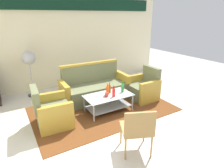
{
  "coord_description": "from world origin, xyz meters",
  "views": [
    {
      "loc": [
        -1.99,
        -2.79,
        2.17
      ],
      "look_at": [
        0.12,
        0.75,
        0.65
      ],
      "focal_mm": 30.15,
      "sensor_mm": 36.0,
      "label": 1
    }
  ],
  "objects_px": {
    "bottle_brown": "(109,89)",
    "cup": "(107,95)",
    "armchair_left": "(52,112)",
    "pedestal_fan": "(29,61)",
    "wicker_chair": "(138,128)",
    "bottle_green": "(123,88)",
    "bottle_orange": "(107,90)",
    "armchair_right": "(143,89)",
    "coffee_table": "(109,101)",
    "bottle_red": "(114,92)",
    "couch": "(95,88)"
  },
  "relations": [
    {
      "from": "cup",
      "to": "bottle_red",
      "type": "bearing_deg",
      "value": -26.02
    },
    {
      "from": "bottle_brown",
      "to": "armchair_left",
      "type": "bearing_deg",
      "value": -177.64
    },
    {
      "from": "armchair_right",
      "to": "bottle_brown",
      "type": "bearing_deg",
      "value": 91.1
    },
    {
      "from": "couch",
      "to": "bottle_red",
      "type": "xyz_separation_m",
      "value": [
        0.05,
        -0.89,
        0.2
      ]
    },
    {
      "from": "coffee_table",
      "to": "pedestal_fan",
      "type": "relative_size",
      "value": 0.87
    },
    {
      "from": "coffee_table",
      "to": "pedestal_fan",
      "type": "distance_m",
      "value": 2.45
    },
    {
      "from": "couch",
      "to": "armchair_left",
      "type": "distance_m",
      "value": 1.49
    },
    {
      "from": "bottle_red",
      "to": "cup",
      "type": "xyz_separation_m",
      "value": [
        -0.15,
        0.07,
        -0.05
      ]
    },
    {
      "from": "bottle_brown",
      "to": "wicker_chair",
      "type": "xyz_separation_m",
      "value": [
        -0.44,
        -1.65,
        -0.01
      ]
    },
    {
      "from": "couch",
      "to": "bottle_brown",
      "type": "relative_size",
      "value": 6.96
    },
    {
      "from": "armchair_left",
      "to": "wicker_chair",
      "type": "height_order",
      "value": "armchair_left"
    },
    {
      "from": "bottle_brown",
      "to": "bottle_green",
      "type": "bearing_deg",
      "value": -23.82
    },
    {
      "from": "armchair_left",
      "to": "pedestal_fan",
      "type": "height_order",
      "value": "pedestal_fan"
    },
    {
      "from": "bottle_brown",
      "to": "cup",
      "type": "relative_size",
      "value": 2.61
    },
    {
      "from": "bottle_green",
      "to": "bottle_brown",
      "type": "distance_m",
      "value": 0.32
    },
    {
      "from": "armchair_left",
      "to": "coffee_table",
      "type": "xyz_separation_m",
      "value": [
        1.3,
        -0.08,
        -0.02
      ]
    },
    {
      "from": "bottle_brown",
      "to": "cup",
      "type": "distance_m",
      "value": 0.27
    },
    {
      "from": "bottle_brown",
      "to": "bottle_red",
      "type": "bearing_deg",
      "value": -98.33
    },
    {
      "from": "armchair_right",
      "to": "wicker_chair",
      "type": "relative_size",
      "value": 1.01
    },
    {
      "from": "coffee_table",
      "to": "bottle_red",
      "type": "bearing_deg",
      "value": -61.38
    },
    {
      "from": "cup",
      "to": "armchair_right",
      "type": "bearing_deg",
      "value": 9.16
    },
    {
      "from": "bottle_red",
      "to": "wicker_chair",
      "type": "bearing_deg",
      "value": -106.24
    },
    {
      "from": "couch",
      "to": "armchair_right",
      "type": "relative_size",
      "value": 2.14
    },
    {
      "from": "armchair_left",
      "to": "bottle_green",
      "type": "bearing_deg",
      "value": 91.54
    },
    {
      "from": "couch",
      "to": "coffee_table",
      "type": "xyz_separation_m",
      "value": [
        -0.02,
        -0.77,
        -0.04
      ]
    },
    {
      "from": "cup",
      "to": "wicker_chair",
      "type": "height_order",
      "value": "wicker_chair"
    },
    {
      "from": "bottle_green",
      "to": "cup",
      "type": "height_order",
      "value": "bottle_green"
    },
    {
      "from": "armchair_right",
      "to": "pedestal_fan",
      "type": "height_order",
      "value": "pedestal_fan"
    },
    {
      "from": "bottle_red",
      "to": "cup",
      "type": "distance_m",
      "value": 0.17
    },
    {
      "from": "coffee_table",
      "to": "pedestal_fan",
      "type": "height_order",
      "value": "pedestal_fan"
    },
    {
      "from": "bottle_orange",
      "to": "wicker_chair",
      "type": "height_order",
      "value": "wicker_chair"
    },
    {
      "from": "armchair_left",
      "to": "cup",
      "type": "xyz_separation_m",
      "value": [
        1.22,
        -0.13,
        0.17
      ]
    },
    {
      "from": "armchair_left",
      "to": "bottle_orange",
      "type": "height_order",
      "value": "armchair_left"
    },
    {
      "from": "armchair_left",
      "to": "bottle_brown",
      "type": "distance_m",
      "value": 1.42
    },
    {
      "from": "bottle_brown",
      "to": "wicker_chair",
      "type": "relative_size",
      "value": 0.31
    },
    {
      "from": "bottle_green",
      "to": "bottle_red",
      "type": "bearing_deg",
      "value": -158.7
    },
    {
      "from": "pedestal_fan",
      "to": "wicker_chair",
      "type": "distance_m",
      "value": 3.6
    },
    {
      "from": "armchair_left",
      "to": "pedestal_fan",
      "type": "relative_size",
      "value": 0.67
    },
    {
      "from": "armchair_right",
      "to": "coffee_table",
      "type": "distance_m",
      "value": 1.17
    },
    {
      "from": "armchair_left",
      "to": "wicker_chair",
      "type": "bearing_deg",
      "value": 35.02
    },
    {
      "from": "bottle_brown",
      "to": "bottle_orange",
      "type": "height_order",
      "value": "bottle_orange"
    },
    {
      "from": "coffee_table",
      "to": "bottle_red",
      "type": "height_order",
      "value": "bottle_red"
    },
    {
      "from": "bottle_red",
      "to": "wicker_chair",
      "type": "relative_size",
      "value": 0.32
    },
    {
      "from": "armchair_right",
      "to": "coffee_table",
      "type": "bearing_deg",
      "value": 97.58
    },
    {
      "from": "wicker_chair",
      "to": "bottle_green",
      "type": "bearing_deg",
      "value": 88.04
    },
    {
      "from": "couch",
      "to": "armchair_left",
      "type": "height_order",
      "value": "couch"
    },
    {
      "from": "cup",
      "to": "wicker_chair",
      "type": "xyz_separation_m",
      "value": [
        -0.26,
        -1.46,
        0.03
      ]
    },
    {
      "from": "armchair_right",
      "to": "cup",
      "type": "xyz_separation_m",
      "value": [
        -1.24,
        -0.2,
        0.17
      ]
    },
    {
      "from": "armchair_left",
      "to": "armchair_right",
      "type": "bearing_deg",
      "value": 95.62
    },
    {
      "from": "bottle_green",
      "to": "bottle_red",
      "type": "height_order",
      "value": "bottle_red"
    }
  ]
}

